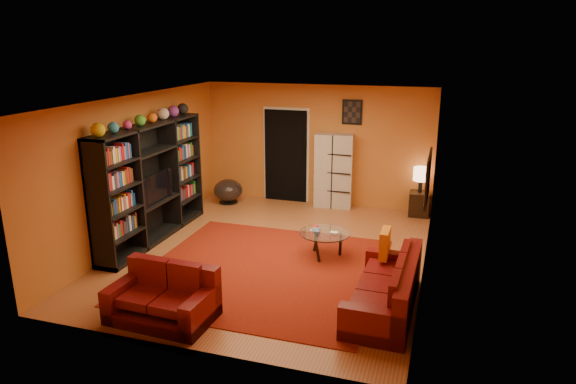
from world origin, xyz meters
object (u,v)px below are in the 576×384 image
(entertainment_unit, at_px, (151,183))
(tv, at_px, (153,187))
(sofa, at_px, (390,290))
(coffee_table, at_px, (325,235))
(bowl_chair, at_px, (228,191))
(storage_cabinet, at_px, (334,171))
(table_lamp, at_px, (421,175))
(side_table, at_px, (419,204))
(loveseat, at_px, (165,297))

(entertainment_unit, height_order, tv, entertainment_unit)
(sofa, distance_m, coffee_table, 1.92)
(bowl_chair, bearing_deg, storage_cabinet, 10.77)
(tv, bearing_deg, storage_cabinet, -42.98)
(storage_cabinet, height_order, table_lamp, storage_cabinet)
(tv, xyz_separation_m, storage_cabinet, (2.65, 2.85, -0.19))
(tv, xyz_separation_m, table_lamp, (4.47, 2.80, -0.11))
(sofa, xyz_separation_m, side_table, (0.12, 4.11, -0.04))
(sofa, relative_size, coffee_table, 2.34)
(table_lamp, bearing_deg, bowl_chair, -174.65)
(storage_cabinet, distance_m, bowl_chair, 2.38)
(storage_cabinet, height_order, side_table, storage_cabinet)
(entertainment_unit, height_order, table_lamp, entertainment_unit)
(entertainment_unit, distance_m, coffee_table, 3.23)
(loveseat, relative_size, storage_cabinet, 0.85)
(coffee_table, xyz_separation_m, table_lamp, (1.36, 2.64, 0.49))
(entertainment_unit, relative_size, loveseat, 2.21)
(entertainment_unit, height_order, storage_cabinet, entertainment_unit)
(bowl_chair, relative_size, table_lamp, 1.24)
(entertainment_unit, height_order, coffee_table, entertainment_unit)
(sofa, xyz_separation_m, table_lamp, (0.12, 4.11, 0.58))
(storage_cabinet, bearing_deg, table_lamp, -7.10)
(tv, distance_m, loveseat, 2.94)
(entertainment_unit, xyz_separation_m, sofa, (4.41, -1.36, -0.76))
(tv, relative_size, table_lamp, 1.77)
(storage_cabinet, bearing_deg, loveseat, -107.01)
(tv, height_order, bowl_chair, tv)
(sofa, bearing_deg, entertainment_unit, 164.38)
(sofa, height_order, bowl_chair, sofa)
(tv, bearing_deg, loveseat, -146.21)
(storage_cabinet, bearing_deg, side_table, -7.10)
(entertainment_unit, height_order, side_table, entertainment_unit)
(sofa, height_order, loveseat, same)
(storage_cabinet, bearing_deg, bowl_chair, -174.76)
(bowl_chair, distance_m, table_lamp, 4.17)
(coffee_table, relative_size, storage_cabinet, 0.53)
(loveseat, distance_m, storage_cabinet, 5.35)
(loveseat, bearing_deg, sofa, -66.22)
(storage_cabinet, relative_size, bowl_chair, 2.48)
(bowl_chair, bearing_deg, loveseat, -75.64)
(tv, height_order, storage_cabinet, storage_cabinet)
(loveseat, height_order, bowl_chair, loveseat)
(entertainment_unit, bearing_deg, sofa, -17.11)
(tv, distance_m, storage_cabinet, 3.89)
(sofa, distance_m, bowl_chair, 5.46)
(sofa, xyz_separation_m, bowl_chair, (-3.99, 3.72, -0.00))
(tv, relative_size, side_table, 1.85)
(tv, relative_size, coffee_table, 1.09)
(sofa, distance_m, table_lamp, 4.15)
(coffee_table, xyz_separation_m, storage_cabinet, (-0.46, 2.69, 0.42))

